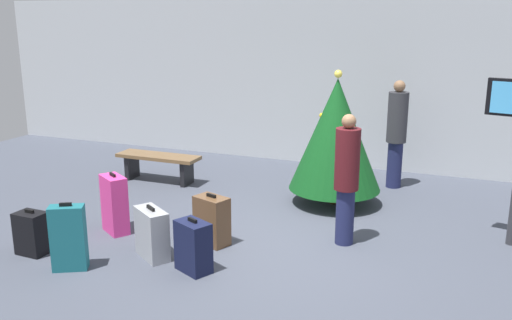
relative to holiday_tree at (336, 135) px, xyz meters
The scene contains 12 objects.
ground_plane 2.17m from the holiday_tree, 97.73° to the right, with size 16.00×16.00×0.00m, color #424754.
back_wall 2.41m from the holiday_tree, 96.15° to the left, with size 16.00×0.20×3.17m, color #B7BCC1.
holiday_tree is the anchor object (origin of this frame).
waiting_bench 3.22m from the holiday_tree, behind, with size 1.48×0.44×0.48m.
traveller_0 1.43m from the holiday_tree, 59.23° to the left, with size 0.39×0.39×1.81m.
traveller_1 1.57m from the holiday_tree, 71.01° to the right, with size 0.35×0.35×1.67m.
suitcase_0 3.37m from the holiday_tree, 137.15° to the right, with size 0.48×0.42×0.82m.
suitcase_1 3.24m from the holiday_tree, 118.98° to the right, with size 0.56×0.48×0.64m.
suitcase_2 3.13m from the holiday_tree, 107.11° to the right, with size 0.48×0.40×0.63m.
suitcase_3 4.11m from the holiday_tree, 123.32° to the right, with size 0.43×0.35×0.80m.
suitcase_4 2.48m from the holiday_tree, 116.30° to the right, with size 0.49×0.39×0.66m.
suitcase_5 4.42m from the holiday_tree, 132.56° to the right, with size 0.37×0.28×0.56m.
Camera 1 is at (2.17, -6.11, 2.80)m, focal length 38.73 mm.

